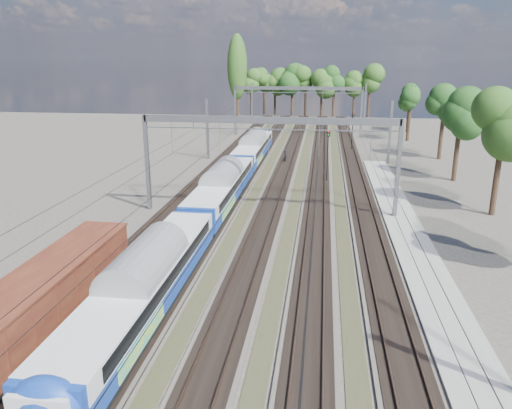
# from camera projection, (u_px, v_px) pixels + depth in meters

# --- Properties ---
(track_bed) EXTENTS (21.00, 130.00, 0.34)m
(track_bed) POSITION_uv_depth(u_px,v_px,m) (282.00, 176.00, 60.94)
(track_bed) COLOR #47423A
(track_bed) RESTS_ON ground
(platform) EXTENTS (3.00, 70.00, 0.30)m
(platform) POSITION_uv_depth(u_px,v_px,m) (420.00, 260.00, 35.63)
(platform) COLOR gray
(platform) RESTS_ON ground
(catenary) EXTENTS (25.65, 130.00, 9.00)m
(catenary) POSITION_uv_depth(u_px,v_px,m) (290.00, 117.00, 66.41)
(catenary) COLOR slate
(catenary) RESTS_ON ground
(tree_belt) EXTENTS (39.33, 101.70, 11.29)m
(tree_belt) POSITION_uv_depth(u_px,v_px,m) (333.00, 88.00, 102.52)
(tree_belt) COLOR black
(tree_belt) RESTS_ON ground
(poplar) EXTENTS (4.40, 4.40, 19.04)m
(poplar) POSITION_uv_depth(u_px,v_px,m) (237.00, 67.00, 109.81)
(poplar) COLOR black
(poplar) RESTS_ON ground
(emu_train) EXTENTS (3.03, 64.04, 4.43)m
(emu_train) POSITION_uv_depth(u_px,v_px,m) (222.00, 184.00, 47.00)
(emu_train) COLOR black
(emu_train) RESTS_ON ground
(freight_boxcar) EXTENTS (2.90, 13.99, 3.61)m
(freight_boxcar) POSITION_uv_depth(u_px,v_px,m) (53.00, 291.00, 26.32)
(freight_boxcar) COLOR black
(freight_boxcar) RESTS_ON ground
(worker) EXTENTS (0.57, 0.73, 1.79)m
(worker) POSITION_uv_depth(u_px,v_px,m) (285.00, 157.00, 68.73)
(worker) COLOR black
(worker) RESTS_ON ground
(signal_near) EXTENTS (0.40, 0.36, 6.10)m
(signal_near) POSITION_uv_depth(u_px,v_px,m) (328.00, 149.00, 57.43)
(signal_near) COLOR black
(signal_near) RESTS_ON ground
(signal_far) EXTENTS (0.42, 0.39, 5.83)m
(signal_far) POSITION_uv_depth(u_px,v_px,m) (353.00, 127.00, 77.29)
(signal_far) COLOR black
(signal_far) RESTS_ON ground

